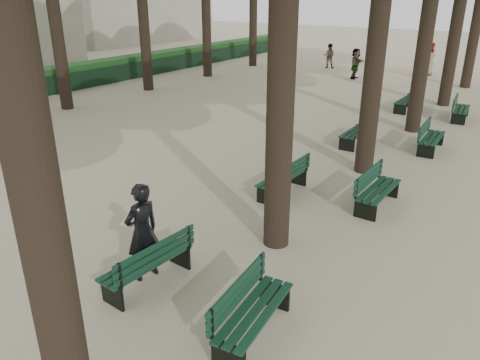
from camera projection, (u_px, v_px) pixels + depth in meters
The scene contains 16 objects.
ground at pixel (115, 290), 8.18m from camera, with size 120.00×120.00×0.00m, color #C6B495.
bench_left_0 at pixel (148, 271), 8.24m from camera, with size 0.68×1.83×0.92m.
bench_left_1 at pixel (283, 184), 11.91m from camera, with size 0.60×1.81×0.92m.
bench_left_2 at pixel (355, 137), 15.69m from camera, with size 0.61×1.81×0.92m.
bench_left_3 at pixel (405, 104), 20.07m from camera, with size 0.57×1.80×0.92m.
bench_right_0 at pixel (254, 321), 7.00m from camera, with size 0.77×1.85×0.92m.
bench_right_1 at pixel (378, 197), 11.18m from camera, with size 0.58×1.80×0.92m.
bench_right_2 at pixel (431, 143), 15.07m from camera, with size 0.66×1.83×0.92m.
bench_right_3 at pixel (460, 113), 18.65m from camera, with size 0.75×1.85×0.92m.
man_with_map at pixel (142, 232), 8.23m from camera, with size 0.68×0.78×1.83m.
pedestrian_a at pixel (329, 56), 30.75m from camera, with size 0.76×0.31×1.56m, color #262628.
pedestrian_e at pixel (355, 64), 27.04m from camera, with size 1.60×0.35×1.73m, color #262628.
pedestrian_d at pixel (429, 59), 28.04m from camera, with size 0.94×0.38×1.92m, color #262628.
fence at pixel (79, 81), 24.24m from camera, with size 0.08×42.00×0.90m, color black.
hedge at pixel (70, 77), 24.55m from camera, with size 1.20×42.00×1.20m, color #17451A.
building_far at pixel (116, 3), 46.99m from camera, with size 12.00×16.00×7.00m, color #B7B2A3.
Camera 1 is at (5.66, -4.41, 4.88)m, focal length 35.00 mm.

